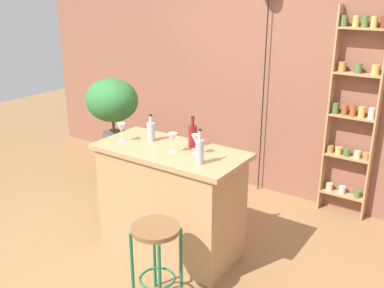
# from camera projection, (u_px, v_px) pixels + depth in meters

# --- Properties ---
(ground) EXTENTS (12.00, 12.00, 0.00)m
(ground) POSITION_uv_depth(u_px,v_px,m) (151.00, 265.00, 3.68)
(ground) COLOR olive
(back_wall) EXTENTS (6.40, 0.10, 2.80)m
(back_wall) POSITION_uv_depth(u_px,v_px,m) (261.00, 66.00, 4.72)
(back_wall) COLOR #8C5642
(back_wall) RESTS_ON ground
(kitchen_counter) EXTENTS (1.28, 0.62, 0.95)m
(kitchen_counter) POSITION_uv_depth(u_px,v_px,m) (171.00, 200.00, 3.75)
(kitchen_counter) COLOR tan
(kitchen_counter) RESTS_ON ground
(bar_stool) EXTENTS (0.35, 0.35, 0.64)m
(bar_stool) POSITION_uv_depth(u_px,v_px,m) (156.00, 246.00, 3.10)
(bar_stool) COLOR #196642
(bar_stool) RESTS_ON ground
(spice_shelf) EXTENTS (0.46, 0.12, 2.07)m
(spice_shelf) POSITION_uv_depth(u_px,v_px,m) (353.00, 113.00, 4.18)
(spice_shelf) COLOR tan
(spice_shelf) RESTS_ON ground
(plant_stool) EXTENTS (0.36, 0.36, 0.43)m
(plant_stool) POSITION_uv_depth(u_px,v_px,m) (116.00, 168.00, 5.10)
(plant_stool) COLOR #2D2823
(plant_stool) RESTS_ON ground
(potted_plant) EXTENTS (0.60, 0.54, 0.84)m
(potted_plant) POSITION_uv_depth(u_px,v_px,m) (112.00, 104.00, 4.84)
(potted_plant) COLOR #514C47
(potted_plant) RESTS_ON plant_stool
(bottle_vinegar) EXTENTS (0.07, 0.07, 0.24)m
(bottle_vinegar) POSITION_uv_depth(u_px,v_px,m) (151.00, 131.00, 3.76)
(bottle_vinegar) COLOR #B2B2B7
(bottle_vinegar) RESTS_ON kitchen_counter
(bottle_wine_red) EXTENTS (0.07, 0.07, 0.26)m
(bottle_wine_red) POSITION_uv_depth(u_px,v_px,m) (193.00, 135.00, 3.61)
(bottle_wine_red) COLOR maroon
(bottle_wine_red) RESTS_ON kitchen_counter
(bottle_spirits_clear) EXTENTS (0.06, 0.06, 0.28)m
(bottle_spirits_clear) POSITION_uv_depth(u_px,v_px,m) (200.00, 151.00, 3.26)
(bottle_spirits_clear) COLOR #B2B2B7
(bottle_spirits_clear) RESTS_ON kitchen_counter
(wine_glass_left) EXTENTS (0.07, 0.07, 0.16)m
(wine_glass_left) POSITION_uv_depth(u_px,v_px,m) (121.00, 128.00, 3.73)
(wine_glass_left) COLOR silver
(wine_glass_left) RESTS_ON kitchen_counter
(wine_glass_center) EXTENTS (0.07, 0.07, 0.16)m
(wine_glass_center) POSITION_uv_depth(u_px,v_px,m) (196.00, 140.00, 3.44)
(wine_glass_center) COLOR silver
(wine_glass_center) RESTS_ON kitchen_counter
(wine_glass_right) EXTENTS (0.07, 0.07, 0.16)m
(wine_glass_right) POSITION_uv_depth(u_px,v_px,m) (173.00, 139.00, 3.48)
(wine_glass_right) COLOR silver
(wine_glass_right) RESTS_ON kitchen_counter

